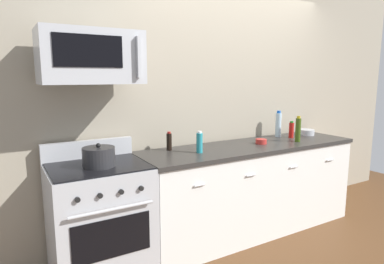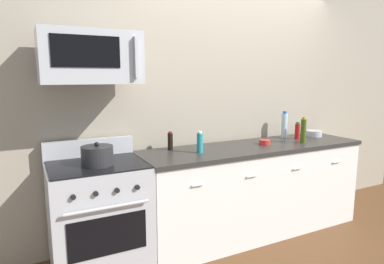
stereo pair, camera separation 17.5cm
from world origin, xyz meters
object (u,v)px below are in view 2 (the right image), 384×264
(bowl_red_small, at_px, (265,142))
(range_oven, at_px, (99,217))
(bottle_soy_sauce_dark, at_px, (170,141))
(bottle_water_clear, at_px, (284,125))
(bowl_steel_prep, at_px, (314,133))
(stockpot, at_px, (97,156))
(bottle_hot_sauce_red, at_px, (297,131))
(microwave, at_px, (90,58))
(bottle_olive_oil, at_px, (303,131))
(bottle_dish_soap, at_px, (200,143))

(bowl_red_small, bearing_deg, range_oven, 179.48)
(bottle_soy_sauce_dark, xyz_separation_m, bottle_water_clear, (1.41, 0.01, 0.06))
(bowl_steel_prep, bearing_deg, bottle_soy_sauce_dark, 177.33)
(bowl_red_small, xyz_separation_m, stockpot, (-1.68, -0.04, 0.05))
(range_oven, relative_size, bottle_soy_sauce_dark, 6.06)
(bottle_hot_sauce_red, height_order, bowl_steel_prep, bottle_hot_sauce_red)
(range_oven, relative_size, bottle_hot_sauce_red, 5.65)
(bottle_water_clear, bearing_deg, range_oven, -174.61)
(range_oven, xyz_separation_m, bottle_water_clear, (2.14, 0.20, 0.59))
(microwave, xyz_separation_m, stockpot, (-0.00, -0.10, -0.75))
(bowl_red_small, bearing_deg, stockpot, -178.71)
(bottle_soy_sauce_dark, relative_size, stockpot, 0.72)
(microwave, relative_size, bowl_red_small, 6.52)
(range_oven, bearing_deg, stockpot, -90.00)
(microwave, xyz_separation_m, bowl_red_small, (1.68, -0.06, -0.80))
(bottle_olive_oil, bearing_deg, stockpot, 177.94)
(bottle_soy_sauce_dark, height_order, stockpot, stockpot)
(bottle_soy_sauce_dark, bearing_deg, stockpot, -161.11)
(bottle_olive_oil, bearing_deg, bowl_steel_prep, 30.00)
(microwave, distance_m, bottle_water_clear, 2.25)
(bottle_soy_sauce_dark, xyz_separation_m, bottle_olive_oil, (1.37, -0.32, 0.05))
(bottle_soy_sauce_dark, distance_m, bowl_red_small, 0.98)
(microwave, distance_m, stockpot, 0.76)
(bottle_soy_sauce_dark, bearing_deg, bowl_steel_prep, -2.67)
(bottle_hot_sauce_red, distance_m, bowl_red_small, 0.54)
(bottle_hot_sauce_red, relative_size, stockpot, 0.77)
(bottle_water_clear, distance_m, stockpot, 2.15)
(bottle_water_clear, bearing_deg, bottle_hot_sauce_red, -60.25)
(bottle_water_clear, distance_m, bowl_steel_prep, 0.40)
(bottle_dish_soap, bearing_deg, bottle_hot_sauce_red, 4.92)
(bottle_water_clear, height_order, bowl_steel_prep, bottle_water_clear)
(bottle_soy_sauce_dark, distance_m, stockpot, 0.77)
(bottle_dish_soap, height_order, stockpot, bottle_dish_soap)
(bottle_olive_oil, height_order, bowl_red_small, bottle_olive_oil)
(bottle_dish_soap, relative_size, bowl_red_small, 1.75)
(bottle_hot_sauce_red, relative_size, bottle_dish_soap, 0.95)
(bowl_steel_prep, xyz_separation_m, stockpot, (-2.51, -0.17, 0.04))
(bowl_red_small, height_order, stockpot, stockpot)
(stockpot, bearing_deg, bowl_steel_prep, 3.77)
(bottle_dish_soap, bearing_deg, bottle_water_clear, 11.21)
(bottle_soy_sauce_dark, relative_size, bottle_water_clear, 0.59)
(range_oven, bearing_deg, bottle_dish_soap, -2.49)
(microwave, xyz_separation_m, bottle_olive_oil, (2.09, -0.17, -0.70))
(bottle_soy_sauce_dark, height_order, bottle_water_clear, bottle_water_clear)
(range_oven, bearing_deg, bottle_hot_sauce_red, 1.85)
(range_oven, xyz_separation_m, bowl_steel_prep, (2.51, 0.11, 0.49))
(microwave, bearing_deg, bottle_dish_soap, -5.28)
(microwave, xyz_separation_m, bottle_hot_sauce_red, (2.21, 0.03, -0.74))
(bottle_olive_oil, bearing_deg, bowl_red_small, 164.59)
(bottle_soy_sauce_dark, distance_m, bowl_steel_prep, 1.79)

